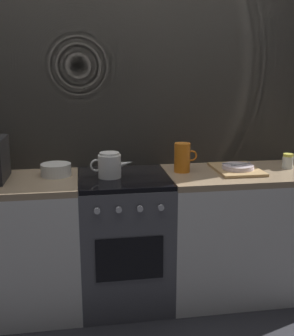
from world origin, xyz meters
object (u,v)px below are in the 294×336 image
Objects in this scene: spice_jar at (288,161)px; kettle at (110,165)px; stove_unit at (125,240)px; mixing_bowl at (56,170)px; pitcher at (182,157)px; dish_pile at (237,168)px.

kettle is at bearing -177.70° from spice_jar.
spice_jar is at bearing 1.98° from stove_unit.
pitcher is (0.85, -0.03, 0.06)m from mixing_bowl.
kettle is 0.88m from dish_pile.
kettle is 2.71× the size of spice_jar.
kettle is at bearing -178.12° from dish_pile.
pitcher is at bearing 8.23° from stove_unit.
stove_unit is at bearing -11.62° from mixing_bowl.
dish_pile is 3.81× the size of spice_jar.
spice_jar is (0.39, 0.02, 0.03)m from dish_pile.
kettle is at bearing -173.53° from stove_unit.
stove_unit is at bearing -178.65° from dish_pile.
mixing_bowl is 1.90× the size of spice_jar.
stove_unit is at bearing -171.77° from pitcher.
spice_jar is (1.27, 0.05, -0.03)m from kettle.
spice_jar is at bearing -1.41° from pitcher.
mixing_bowl is at bearing 163.93° from kettle.
pitcher is (0.41, 0.06, 0.55)m from stove_unit.
kettle reaches higher than mixing_bowl.
mixing_bowl is 1.62m from spice_jar.
mixing_bowl is 1.23m from dish_pile.
mixing_bowl is at bearing 168.38° from stove_unit.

